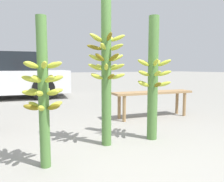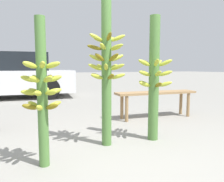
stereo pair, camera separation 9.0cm
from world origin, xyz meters
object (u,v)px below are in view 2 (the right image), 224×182
Objects in this scene: banana_stalk_right at (154,78)px; parked_car at (6,76)px; banana_stalk_left at (42,90)px; banana_stalk_center at (106,70)px; market_bench at (156,96)px.

banana_stalk_right is 5.57m from parked_car.
banana_stalk_left is 5.48m from parked_car.
banana_stalk_left is 0.82× the size of banana_stalk_center.
parked_car is at bearing 102.89° from banana_stalk_center.
banana_stalk_right is 0.37× the size of parked_car.
parked_car is at bearing 94.17° from banana_stalk_left.
banana_stalk_left is 0.32× the size of parked_car.
market_bench is 4.99m from parked_car.
banana_stalk_left is at bearing -168.36° from parked_car.
banana_stalk_left is 0.86m from banana_stalk_center.
banana_stalk_center is 1.07× the size of market_bench.
market_bench is (2.23, 1.24, -0.32)m from banana_stalk_left.
banana_stalk_left is 0.88× the size of banana_stalk_right.
banana_stalk_center is 0.65m from banana_stalk_right.
banana_stalk_center is 0.39× the size of parked_car.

